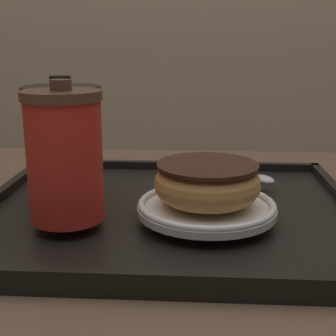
% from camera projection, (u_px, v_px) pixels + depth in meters
% --- Properties ---
extents(cafe_table, '(1.09, 0.77, 0.72)m').
position_uv_depth(cafe_table, '(155.00, 329.00, 0.61)').
color(cafe_table, brown).
rests_on(cafe_table, ground_plane).
extents(serving_tray, '(0.45, 0.38, 0.02)m').
position_uv_depth(serving_tray, '(168.00, 212.00, 0.58)').
color(serving_tray, black).
rests_on(serving_tray, cafe_table).
extents(coffee_cup_front, '(0.08, 0.08, 0.15)m').
position_uv_depth(coffee_cup_front, '(65.00, 156.00, 0.49)').
color(coffee_cup_front, red).
rests_on(coffee_cup_front, serving_tray).
extents(coffee_cup_rear, '(0.10, 0.10, 0.15)m').
position_uv_depth(coffee_cup_rear, '(64.00, 137.00, 0.60)').
color(coffee_cup_rear, red).
rests_on(coffee_cup_rear, serving_tray).
extents(plate_with_chocolate_donut, '(0.16, 0.16, 0.01)m').
position_uv_depth(plate_with_chocolate_donut, '(207.00, 207.00, 0.53)').
color(plate_with_chocolate_donut, white).
rests_on(plate_with_chocolate_donut, serving_tray).
extents(donut_chocolate_glazed, '(0.12, 0.12, 0.04)m').
position_uv_depth(donut_chocolate_glazed, '(207.00, 182.00, 0.52)').
color(donut_chocolate_glazed, tan).
rests_on(donut_chocolate_glazed, plate_with_chocolate_donut).
extents(spoon, '(0.10, 0.14, 0.01)m').
position_uv_depth(spoon, '(252.00, 176.00, 0.66)').
color(spoon, silver).
rests_on(spoon, serving_tray).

